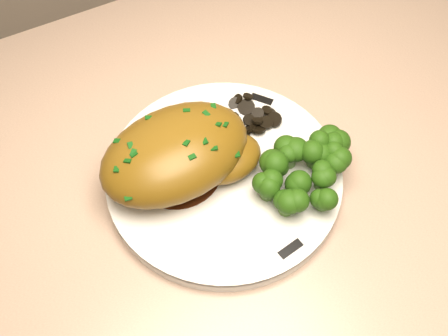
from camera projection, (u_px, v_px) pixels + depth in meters
name	position (u px, v px, depth m)	size (l,w,h in m)	color
counter	(253.00, 291.00, 1.00)	(2.10, 0.69, 1.03)	brown
plate	(224.00, 177.00, 0.60)	(0.25, 0.25, 0.02)	silver
rim_accent_0	(262.00, 99.00, 0.64)	(0.03, 0.01, 0.00)	black
rim_accent_1	(121.00, 183.00, 0.58)	(0.03, 0.01, 0.00)	black
rim_accent_2	(290.00, 249.00, 0.54)	(0.03, 0.01, 0.00)	black
gravy_pool	(177.00, 170.00, 0.59)	(0.10, 0.10, 0.00)	black
chicken_breast	(181.00, 154.00, 0.56)	(0.17, 0.12, 0.06)	brown
mushroom_pile	(243.00, 119.00, 0.62)	(0.07, 0.05, 0.02)	black
broccoli_florets	(305.00, 172.00, 0.57)	(0.11, 0.08, 0.04)	#558136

